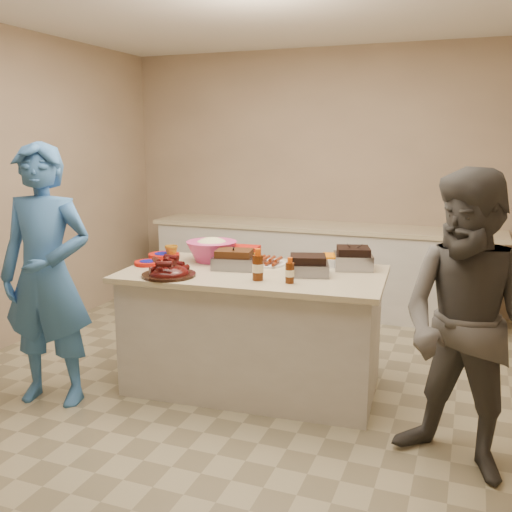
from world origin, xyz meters
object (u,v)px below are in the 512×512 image
at_px(coleslaw_bowl, 212,261).
at_px(bbq_bottle_a, 258,280).
at_px(plastic_cup, 172,258).
at_px(guest_gray, 459,469).
at_px(mustard_bottle, 252,264).
at_px(guest_blue, 56,399).
at_px(bbq_bottle_b, 290,283).
at_px(island, 254,386).
at_px(rib_platter, 169,276).
at_px(roasting_pan, 353,268).

distance_m(coleslaw_bowl, bbq_bottle_a, 0.68).
distance_m(plastic_cup, guest_gray, 2.51).
bearing_deg(mustard_bottle, plastic_cup, -178.15).
relative_size(guest_blue, guest_gray, 1.07).
xyz_separation_m(mustard_bottle, plastic_cup, (-0.67, -0.02, 0.00)).
xyz_separation_m(mustard_bottle, guest_blue, (-1.12, -0.92, -0.86)).
relative_size(bbq_bottle_a, bbq_bottle_b, 1.25).
relative_size(bbq_bottle_a, guest_gray, 0.13).
distance_m(bbq_bottle_b, plastic_cup, 1.19).
bearing_deg(coleslaw_bowl, island, -25.64).
distance_m(island, rib_platter, 1.05).
xyz_separation_m(roasting_pan, bbq_bottle_b, (-0.30, -0.56, 0.00)).
distance_m(coleslaw_bowl, bbq_bottle_b, 0.87).
bearing_deg(bbq_bottle_a, guest_blue, -160.90).
xyz_separation_m(island, bbq_bottle_a, (0.12, -0.23, 0.86)).
bearing_deg(bbq_bottle_b, rib_platter, -172.21).
xyz_separation_m(rib_platter, guest_blue, (-0.73, -0.35, -0.86)).
bearing_deg(guest_gray, coleslaw_bowl, 179.33).
bearing_deg(rib_platter, guest_gray, -7.80).
bearing_deg(guest_gray, bbq_bottle_a, -173.12).
height_order(mustard_bottle, guest_gray, mustard_bottle).
bearing_deg(roasting_pan, plastic_cup, 168.73).
bearing_deg(island, bbq_bottle_a, -66.71).
height_order(bbq_bottle_a, bbq_bottle_b, bbq_bottle_a).
relative_size(roasting_pan, bbq_bottle_b, 1.57).
xyz_separation_m(plastic_cup, guest_gray, (2.21, -0.81, -0.86)).
height_order(roasting_pan, mustard_bottle, mustard_bottle).
height_order(coleslaw_bowl, guest_gray, coleslaw_bowl).
relative_size(island, mustard_bottle, 16.69).
height_order(bbq_bottle_b, guest_blue, bbq_bottle_b).
distance_m(rib_platter, mustard_bottle, 0.69).
bearing_deg(coleslaw_bowl, roasting_pan, 7.47).
height_order(island, bbq_bottle_b, bbq_bottle_b).
relative_size(rib_platter, plastic_cup, 3.55).
bearing_deg(rib_platter, plastic_cup, 117.39).
height_order(roasting_pan, bbq_bottle_b, bbq_bottle_b).
distance_m(roasting_pan, guest_blue, 2.28).
relative_size(coleslaw_bowl, guest_blue, 0.22).
xyz_separation_m(coleslaw_bowl, bbq_bottle_a, (0.53, -0.43, 0.00)).
bearing_deg(bbq_bottle_a, roasting_pan, 47.63).
bearing_deg(island, plastic_cup, 160.67).
height_order(bbq_bottle_b, mustard_bottle, bbq_bottle_b).
bearing_deg(bbq_bottle_b, plastic_cup, 158.57).
xyz_separation_m(bbq_bottle_a, guest_gray, (1.32, -0.37, -0.86)).
height_order(rib_platter, guest_gray, rib_platter).
bearing_deg(rib_platter, coleslaw_bowl, 82.74).
distance_m(bbq_bottle_a, guest_gray, 1.62).
relative_size(roasting_pan, guest_gray, 0.16).
relative_size(mustard_bottle, guest_gray, 0.07).
bearing_deg(guest_blue, coleslaw_bowl, 37.22).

